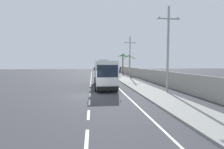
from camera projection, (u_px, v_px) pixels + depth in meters
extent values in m
plane|color=#3A3A3F|center=(90.00, 95.00, 16.87)|extent=(160.00, 160.00, 0.00)
cube|color=gray|center=(132.00, 83.00, 27.58)|extent=(3.20, 90.00, 0.14)
cube|color=white|center=(87.00, 139.00, 7.19)|extent=(0.16, 2.00, 0.01)
cube|color=white|center=(89.00, 115.00, 10.57)|extent=(0.16, 2.00, 0.01)
cube|color=white|center=(89.00, 102.00, 13.94)|extent=(0.16, 2.00, 0.01)
cube|color=white|center=(90.00, 95.00, 17.32)|extent=(0.16, 2.00, 0.01)
cube|color=white|center=(90.00, 89.00, 20.69)|extent=(0.16, 2.00, 0.01)
cube|color=white|center=(91.00, 86.00, 24.07)|extent=(0.16, 2.00, 0.01)
cube|color=white|center=(91.00, 83.00, 27.45)|extent=(0.16, 2.00, 0.01)
cube|color=white|center=(91.00, 81.00, 30.82)|extent=(0.16, 2.00, 0.01)
cube|color=white|center=(91.00, 79.00, 34.20)|extent=(0.16, 2.00, 0.01)
cube|color=white|center=(91.00, 78.00, 37.57)|extent=(0.16, 2.00, 0.01)
cube|color=white|center=(91.00, 76.00, 40.95)|extent=(0.16, 2.00, 0.01)
cube|color=white|center=(91.00, 75.00, 44.33)|extent=(0.16, 2.00, 0.01)
cube|color=white|center=(91.00, 75.00, 47.70)|extent=(0.16, 2.00, 0.01)
cube|color=white|center=(91.00, 74.00, 51.08)|extent=(0.16, 2.00, 0.01)
cube|color=white|center=(91.00, 73.00, 54.45)|extent=(0.16, 2.00, 0.01)
cube|color=white|center=(91.00, 73.00, 57.83)|extent=(0.16, 2.00, 0.01)
cube|color=white|center=(92.00, 72.00, 61.20)|extent=(0.16, 2.00, 0.01)
cube|color=white|center=(92.00, 72.00, 64.58)|extent=(0.16, 2.00, 0.01)
cube|color=white|center=(110.00, 80.00, 32.17)|extent=(0.14, 70.00, 0.01)
cube|color=#9E998E|center=(146.00, 75.00, 31.93)|extent=(0.24, 60.00, 2.15)
cube|color=white|center=(104.00, 73.00, 23.21)|extent=(2.52, 11.25, 3.18)
cube|color=#192333|center=(104.00, 69.00, 23.37)|extent=(2.54, 10.35, 1.02)
cube|color=#192333|center=(107.00, 71.00, 17.65)|extent=(2.25, 0.11, 1.33)
cube|color=#1E843D|center=(104.00, 78.00, 23.26)|extent=(2.55, 11.03, 0.57)
cube|color=black|center=(108.00, 88.00, 17.68)|extent=(2.40, 0.17, 0.44)
cube|color=#B7B7B7|center=(103.00, 60.00, 24.48)|extent=(1.36, 2.48, 0.28)
cube|color=black|center=(120.00, 69.00, 18.00)|extent=(0.12, 0.08, 0.36)
cube|color=black|center=(94.00, 69.00, 17.68)|extent=(0.12, 0.08, 0.36)
cylinder|color=black|center=(116.00, 87.00, 19.54)|extent=(0.33, 1.04, 1.04)
cylinder|color=black|center=(96.00, 87.00, 19.27)|extent=(0.33, 1.04, 1.04)
cylinder|color=black|center=(110.00, 80.00, 26.78)|extent=(0.33, 1.04, 1.04)
cylinder|color=black|center=(95.00, 81.00, 26.51)|extent=(0.33, 1.04, 1.04)
cylinder|color=black|center=(109.00, 79.00, 31.31)|extent=(0.14, 0.61, 0.60)
cylinder|color=black|center=(109.00, 78.00, 32.67)|extent=(0.16, 0.61, 0.60)
cube|color=black|center=(109.00, 78.00, 31.92)|extent=(0.32, 1.11, 0.36)
cube|color=black|center=(109.00, 76.00, 32.21)|extent=(0.28, 0.62, 0.12)
cylinder|color=gray|center=(109.00, 77.00, 31.41)|extent=(0.08, 0.32, 0.67)
cylinder|color=black|center=(109.00, 75.00, 31.48)|extent=(0.56, 0.08, 0.04)
sphere|color=#EAEACC|center=(109.00, 76.00, 31.37)|extent=(0.14, 0.14, 0.14)
cylinder|color=beige|center=(109.00, 75.00, 32.14)|extent=(0.32, 0.32, 0.63)
sphere|color=black|center=(109.00, 73.00, 32.11)|extent=(0.26, 0.26, 0.26)
cylinder|color=beige|center=(120.00, 75.00, 38.74)|extent=(0.28, 0.28, 0.89)
cylinder|color=navy|center=(120.00, 71.00, 38.69)|extent=(0.36, 0.36, 0.70)
sphere|color=tan|center=(120.00, 69.00, 38.65)|extent=(0.23, 0.23, 0.23)
cylinder|color=#9E9E99|center=(168.00, 50.00, 17.90)|extent=(0.24, 0.24, 9.35)
cube|color=#9E9E99|center=(169.00, 19.00, 17.67)|extent=(2.53, 0.12, 0.12)
cylinder|color=#4C4742|center=(160.00, 17.00, 17.54)|extent=(0.08, 0.08, 0.16)
cylinder|color=#4C4742|center=(178.00, 18.00, 17.78)|extent=(0.08, 0.08, 0.16)
cylinder|color=#9E9E99|center=(130.00, 57.00, 36.15)|extent=(0.24, 0.24, 9.11)
cube|color=#9E9E99|center=(130.00, 43.00, 35.94)|extent=(2.46, 0.12, 0.12)
cylinder|color=#4C4742|center=(126.00, 42.00, 35.81)|extent=(0.08, 0.08, 0.16)
cylinder|color=#4C4742|center=(134.00, 42.00, 36.04)|extent=(0.08, 0.08, 0.16)
cylinder|color=brown|center=(129.00, 66.00, 44.78)|extent=(0.29, 0.29, 5.32)
ellipsoid|color=#337F33|center=(133.00, 57.00, 44.75)|extent=(1.90, 0.39, 1.17)
ellipsoid|color=#337F33|center=(130.00, 57.00, 45.53)|extent=(0.89, 1.93, 1.15)
ellipsoid|color=#337F33|center=(126.00, 57.00, 45.01)|extent=(1.97, 1.35, 0.70)
ellipsoid|color=#337F33|center=(127.00, 57.00, 44.00)|extent=(1.88, 1.38, 0.95)
ellipsoid|color=#337F33|center=(132.00, 57.00, 43.84)|extent=(1.20, 1.90, 1.07)
sphere|color=brown|center=(130.00, 56.00, 44.59)|extent=(0.56, 0.56, 0.56)
cylinder|color=brown|center=(123.00, 65.00, 48.91)|extent=(0.35, 0.35, 5.83)
ellipsoid|color=#3D893D|center=(125.00, 56.00, 48.90)|extent=(1.67, 0.51, 0.92)
ellipsoid|color=#3D893D|center=(124.00, 56.00, 49.48)|extent=(1.18, 1.65, 0.76)
ellipsoid|color=#3D893D|center=(122.00, 56.00, 49.49)|extent=(0.84, 1.74, 0.75)
ellipsoid|color=#3D893D|center=(120.00, 56.00, 49.03)|extent=(1.65, 1.13, 0.83)
ellipsoid|color=#3D893D|center=(121.00, 55.00, 48.19)|extent=(1.66, 1.23, 0.67)
ellipsoid|color=#3D893D|center=(123.00, 56.00, 47.93)|extent=(0.68, 1.69, 0.90)
ellipsoid|color=#3D893D|center=(125.00, 55.00, 48.14)|extent=(1.42, 1.56, 0.59)
sphere|color=brown|center=(123.00, 54.00, 48.71)|extent=(0.56, 0.56, 0.56)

